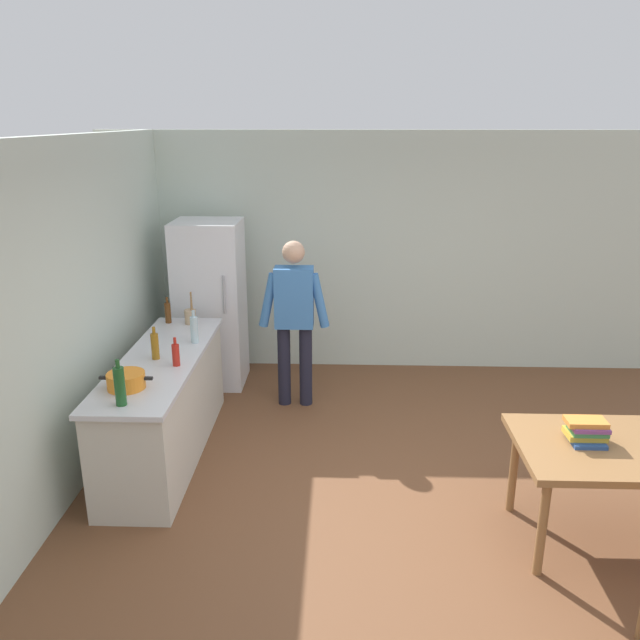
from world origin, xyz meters
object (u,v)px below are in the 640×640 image
Objects in this scene: refrigerator at (211,304)px; person at (294,313)px; utensil_jar at (190,316)px; cooking_pot at (126,381)px; bottle_sauce_red at (176,354)px; bottle_beer_brown at (168,312)px; bottle_wine_green at (120,386)px; book_stack at (586,431)px; bottle_water_clear at (194,329)px; bottle_oil_amber at (155,346)px; dining_table at (623,455)px.

refrigerator reaches higher than person.
cooking_pot is at bearing -94.47° from utensil_jar.
utensil_jar reaches higher than bottle_sauce_red.
bottle_sauce_red is 0.92× the size of bottle_beer_brown.
utensil_jar is 0.94× the size of bottle_wine_green.
bottle_sauce_red reaches higher than book_stack.
refrigerator reaches higher than bottle_sauce_red.
bottle_water_clear reaches higher than bottle_oil_amber.
utensil_jar is at bearing -94.74° from refrigerator.
utensil_jar is (-1.01, -0.13, 0.00)m from person.
utensil_jar is 1.33× the size of bottle_sauce_red.
bottle_wine_green is 1.21× the size of bottle_oil_amber.
person is 1.21× the size of dining_table.
book_stack is at bearing 170.77° from dining_table.
utensil_jar reaches higher than dining_table.
bottle_wine_green is at bearing -78.43° from cooking_pot.
bottle_water_clear is at bearing 74.16° from cooking_pot.
dining_table is at bearing -17.32° from bottle_oil_amber.
bottle_oil_amber is at bearing -135.05° from person.
bottle_oil_amber is (-3.43, 1.07, 0.34)m from dining_table.
person is at bearing -30.23° from refrigerator.
utensil_jar is 1.14× the size of bottle_oil_amber.
refrigerator is at bearing 85.48° from bottle_oil_amber.
refrigerator is at bearing 138.96° from book_stack.
refrigerator reaches higher than utensil_jar.
utensil_jar reaches higher than bottle_water_clear.
bottle_beer_brown is at bearing 124.75° from bottle_water_clear.
bottle_water_clear is at bearing -141.51° from person.
refrigerator is at bearing 85.26° from utensil_jar.
bottle_wine_green is 1.27× the size of book_stack.
bottle_oil_amber is (-0.24, -0.41, -0.01)m from bottle_water_clear.
book_stack is (2.95, -1.44, -0.20)m from bottle_water_clear.
person reaches higher than utensil_jar.
dining_table is 3.37m from bottle_sauce_red.
person is 1.24m from bottle_beer_brown.
bottle_water_clear is (0.29, 1.01, 0.07)m from cooking_pot.
utensil_jar is at bearing 85.65° from bottle_oil_amber.
bottle_wine_green is (-0.12, -2.52, 0.15)m from refrigerator.
refrigerator is 4.50× the size of cooking_pot.
dining_table is at bearing -24.83° from bottle_water_clear.
person is 3.20m from dining_table.
dining_table is at bearing -29.64° from bottle_beer_brown.
bottle_water_clear is at bearing 154.01° from book_stack.
dining_table is 0.29m from book_stack.
bottle_wine_green is at bearing -85.00° from bottle_beer_brown.
cooking_pot is at bearing -86.23° from bottle_beer_brown.
bottle_oil_amber is at bearing 90.64° from bottle_wine_green.
bottle_water_clear is 0.68m from bottle_beer_brown.
cooking_pot is (-3.48, 0.47, 0.29)m from dining_table.
bottle_beer_brown is at bearing 149.09° from book_stack.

